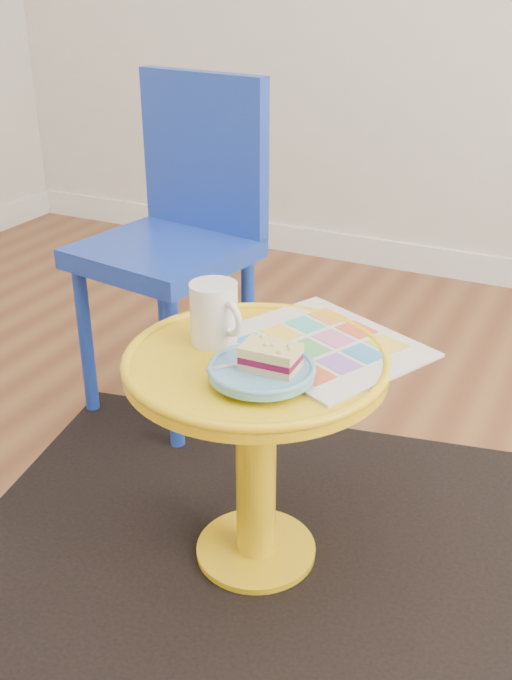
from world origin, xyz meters
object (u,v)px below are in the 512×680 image
at_px(side_table, 256,419).
at_px(chair, 180,226).
at_px(mug, 215,312).
at_px(plate, 262,371).
at_px(newspaper, 321,345).

bearing_deg(side_table, chair, 132.77).
relative_size(side_table, mug, 3.93).
height_order(side_table, mug, mug).
distance_m(chair, plate, 0.83).
distance_m(chair, mug, 0.65).
height_order(newspaper, mug, mug).
xyz_separation_m(side_table, newspaper, (0.09, 0.11, 0.14)).
bearing_deg(plate, newspaper, 76.29).
relative_size(chair, newspaper, 2.52).
height_order(side_table, newspaper, newspaper).
xyz_separation_m(chair, newspaper, (0.60, -0.44, -0.04)).
distance_m(side_table, mug, 0.23).
bearing_deg(chair, side_table, -38.28).
bearing_deg(newspaper, chair, 168.59).
xyz_separation_m(newspaper, mug, (-0.20, -0.08, 0.06)).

